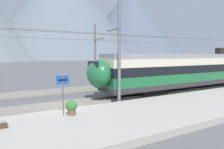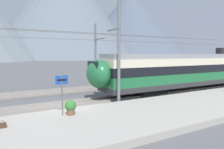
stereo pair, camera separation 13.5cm
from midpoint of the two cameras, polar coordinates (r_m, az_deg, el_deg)
The scene contains 13 objects.
ground_plane at distance 14.71m, azimuth -13.19°, elevation -9.52°, with size 400.00×400.00×0.00m, color #565659.
platform_slab at distance 10.98m, azimuth -7.07°, elevation -13.72°, with size 120.00×6.10×0.36m, color #A39E93.
track_near at distance 15.47m, azimuth -14.06°, elevation -8.53°, with size 120.00×3.00×0.28m.
track_far at distance 21.12m, azimuth -18.35°, elevation -4.85°, with size 120.00×3.00×0.28m.
train_near_platform at distance 23.65m, azimuth 22.65°, elevation 1.36°, with size 24.72×2.87×4.27m.
train_far_track at distance 36.75m, azimuth 26.81°, elevation 2.58°, with size 31.26×2.94×4.27m.
catenary_mast_mid at distance 15.25m, azimuth 1.97°, elevation 7.17°, with size 40.64×1.87×8.20m.
catenary_mast_far_side at distance 24.85m, azimuth -4.30°, elevation 5.89°, with size 40.64×2.55×7.49m.
platform_sign at distance 11.81m, azimuth -13.46°, elevation -3.19°, with size 0.70×0.08×2.27m.
handbag_beside_passenger at distance 11.14m, azimuth -27.85°, elevation -12.41°, with size 0.32×0.18×0.36m.
potted_plant_platform_edge at distance 12.03m, azimuth -11.15°, elevation -8.73°, with size 0.65×0.65×0.86m.
mountain_central_peak at distance 192.31m, azimuth -13.12°, elevation 17.86°, with size 127.10×127.10×89.80m, color slate.
mountain_right_ridge at distance 243.23m, azimuth 4.97°, elevation 13.57°, with size 134.58×134.58×74.70m, color #515B6B.
Camera 2 is at (-3.84, -13.70, 3.82)m, focal length 32.81 mm.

